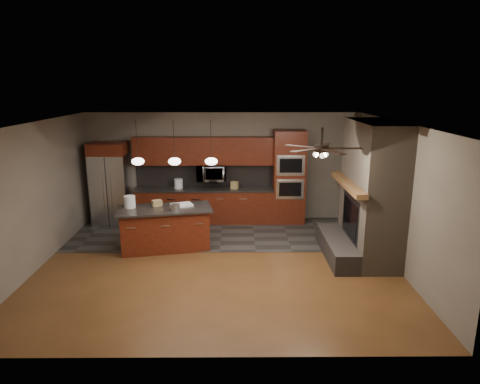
{
  "coord_description": "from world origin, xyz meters",
  "views": [
    {
      "loc": [
        0.38,
        -7.93,
        3.51
      ],
      "look_at": [
        0.44,
        0.6,
        1.34
      ],
      "focal_mm": 32.0,
      "sensor_mm": 36.0,
      "label": 1
    }
  ],
  "objects_px": {
    "white_bucket": "(130,202)",
    "paint_can": "(175,207)",
    "oven_tower": "(289,177)",
    "cardboard_box": "(157,203)",
    "kitchen_island": "(165,228)",
    "counter_box": "(235,185)",
    "refrigerator": "(111,184)",
    "paint_tray": "(182,205)",
    "microwave": "(211,173)",
    "counter_bucket": "(178,184)"
  },
  "relations": [
    {
      "from": "oven_tower",
      "to": "white_bucket",
      "type": "height_order",
      "value": "oven_tower"
    },
    {
      "from": "refrigerator",
      "to": "counter_bucket",
      "type": "height_order",
      "value": "refrigerator"
    },
    {
      "from": "microwave",
      "to": "counter_box",
      "type": "distance_m",
      "value": 0.67
    },
    {
      "from": "white_bucket",
      "to": "paint_can",
      "type": "height_order",
      "value": "white_bucket"
    },
    {
      "from": "white_bucket",
      "to": "counter_box",
      "type": "bearing_deg",
      "value": 38.14
    },
    {
      "from": "microwave",
      "to": "refrigerator",
      "type": "height_order",
      "value": "refrigerator"
    },
    {
      "from": "refrigerator",
      "to": "kitchen_island",
      "type": "distance_m",
      "value": 2.49
    },
    {
      "from": "oven_tower",
      "to": "counter_box",
      "type": "height_order",
      "value": "oven_tower"
    },
    {
      "from": "oven_tower",
      "to": "cardboard_box",
      "type": "distance_m",
      "value": 3.5
    },
    {
      "from": "paint_tray",
      "to": "white_bucket",
      "type": "bearing_deg",
      "value": 163.33
    },
    {
      "from": "oven_tower",
      "to": "microwave",
      "type": "xyz_separation_m",
      "value": [
        -1.98,
        0.06,
        0.11
      ]
    },
    {
      "from": "white_bucket",
      "to": "counter_box",
      "type": "xyz_separation_m",
      "value": [
        2.24,
        1.76,
        -0.05
      ]
    },
    {
      "from": "kitchen_island",
      "to": "white_bucket",
      "type": "xyz_separation_m",
      "value": [
        -0.74,
        0.05,
        0.58
      ]
    },
    {
      "from": "microwave",
      "to": "cardboard_box",
      "type": "bearing_deg",
      "value": -122.32
    },
    {
      "from": "refrigerator",
      "to": "paint_tray",
      "type": "relative_size",
      "value": 4.71
    },
    {
      "from": "oven_tower",
      "to": "counter_bucket",
      "type": "xyz_separation_m",
      "value": [
        -2.82,
        0.01,
        -0.17
      ]
    },
    {
      "from": "kitchen_island",
      "to": "counter_box",
      "type": "xyz_separation_m",
      "value": [
        1.5,
        1.8,
        0.53
      ]
    },
    {
      "from": "oven_tower",
      "to": "paint_can",
      "type": "bearing_deg",
      "value": -142.32
    },
    {
      "from": "kitchen_island",
      "to": "white_bucket",
      "type": "distance_m",
      "value": 0.95
    },
    {
      "from": "paint_can",
      "to": "counter_bucket",
      "type": "bearing_deg",
      "value": 95.67
    },
    {
      "from": "paint_can",
      "to": "paint_tray",
      "type": "distance_m",
      "value": 0.36
    },
    {
      "from": "oven_tower",
      "to": "white_bucket",
      "type": "distance_m",
      "value": 4.05
    },
    {
      "from": "cardboard_box",
      "to": "counter_box",
      "type": "relative_size",
      "value": 1.06
    },
    {
      "from": "microwave",
      "to": "white_bucket",
      "type": "distance_m",
      "value": 2.5
    },
    {
      "from": "oven_tower",
      "to": "paint_tray",
      "type": "relative_size",
      "value": 5.36
    },
    {
      "from": "paint_tray",
      "to": "counter_box",
      "type": "distance_m",
      "value": 1.99
    },
    {
      "from": "paint_tray",
      "to": "counter_bucket",
      "type": "height_order",
      "value": "counter_bucket"
    },
    {
      "from": "paint_can",
      "to": "counter_bucket",
      "type": "relative_size",
      "value": 0.81
    },
    {
      "from": "kitchen_island",
      "to": "counter_bucket",
      "type": "bearing_deg",
      "value": 77.19
    },
    {
      "from": "white_bucket",
      "to": "counter_bucket",
      "type": "xyz_separation_m",
      "value": [
        0.8,
        1.81,
        -0.03
      ]
    },
    {
      "from": "refrigerator",
      "to": "counter_bucket",
      "type": "bearing_deg",
      "value": 2.73
    },
    {
      "from": "microwave",
      "to": "kitchen_island",
      "type": "xyz_separation_m",
      "value": [
        -0.9,
        -1.9,
        -0.83
      ]
    },
    {
      "from": "paint_can",
      "to": "counter_bucket",
      "type": "height_order",
      "value": "counter_bucket"
    },
    {
      "from": "microwave",
      "to": "paint_tray",
      "type": "relative_size",
      "value": 1.65
    },
    {
      "from": "kitchen_island",
      "to": "counter_box",
      "type": "distance_m",
      "value": 2.4
    },
    {
      "from": "paint_can",
      "to": "refrigerator",
      "type": "bearing_deg",
      "value": 134.38
    },
    {
      "from": "kitchen_island",
      "to": "white_bucket",
      "type": "relative_size",
      "value": 8.24
    },
    {
      "from": "oven_tower",
      "to": "paint_tray",
      "type": "distance_m",
      "value": 3.04
    },
    {
      "from": "oven_tower",
      "to": "kitchen_island",
      "type": "height_order",
      "value": "oven_tower"
    },
    {
      "from": "paint_tray",
      "to": "counter_bucket",
      "type": "bearing_deg",
      "value": 76.37
    },
    {
      "from": "cardboard_box",
      "to": "counter_box",
      "type": "height_order",
      "value": "counter_box"
    },
    {
      "from": "paint_tray",
      "to": "cardboard_box",
      "type": "height_order",
      "value": "cardboard_box"
    },
    {
      "from": "counter_box",
      "to": "paint_tray",
      "type": "bearing_deg",
      "value": -102.69
    },
    {
      "from": "paint_can",
      "to": "counter_bucket",
      "type": "xyz_separation_m",
      "value": [
        -0.2,
        2.03,
        0.04
      ]
    },
    {
      "from": "oven_tower",
      "to": "white_bucket",
      "type": "bearing_deg",
      "value": -153.58
    },
    {
      "from": "white_bucket",
      "to": "paint_can",
      "type": "relative_size",
      "value": 1.28
    },
    {
      "from": "microwave",
      "to": "paint_tray",
      "type": "xyz_separation_m",
      "value": [
        -0.56,
        -1.73,
        -0.36
      ]
    },
    {
      "from": "oven_tower",
      "to": "white_bucket",
      "type": "xyz_separation_m",
      "value": [
        -3.62,
        -1.8,
        -0.14
      ]
    },
    {
      "from": "refrigerator",
      "to": "white_bucket",
      "type": "xyz_separation_m",
      "value": [
        0.9,
        -1.73,
        0.0
      ]
    },
    {
      "from": "counter_box",
      "to": "refrigerator",
      "type": "bearing_deg",
      "value": -156.97
    }
  ]
}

